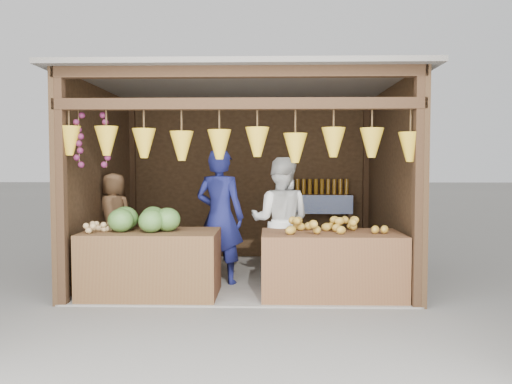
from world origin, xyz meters
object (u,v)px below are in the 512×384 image
counter_right (331,265)px  vendor_seated (114,215)px  counter_left (152,264)px  man_standing (220,217)px  woman_standing (280,221)px

counter_right → vendor_seated: size_ratio=1.42×
counter_left → man_standing: size_ratio=0.89×
counter_right → woman_standing: bearing=132.3°
counter_left → man_standing: bearing=40.4°
counter_left → man_standing: (0.74, 0.63, 0.49)m
man_standing → vendor_seated: 1.53m
counter_left → vendor_seated: size_ratio=1.36×
counter_left → woman_standing: size_ratio=0.95×
counter_right → counter_left: bearing=-179.4°
counter_left → man_standing: 1.09m
man_standing → woman_standing: size_ratio=1.07×
man_standing → vendor_seated: (-1.49, 0.36, -0.01)m
counter_left → vendor_seated: bearing=127.0°
counter_left → vendor_seated: (-0.75, 0.99, 0.48)m
man_standing → woman_standing: (0.79, 0.03, -0.06)m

